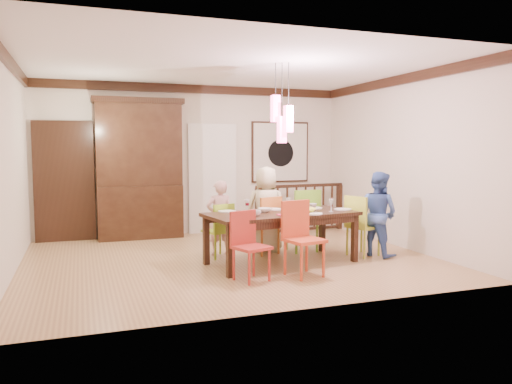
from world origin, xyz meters
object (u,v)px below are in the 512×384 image
object	(u,v)px
balustrade	(301,207)
person_far_mid	(266,209)
dining_table	(281,218)
china_hutch	(139,169)
person_far_left	(220,218)
person_end_right	(378,214)
chair_end_right	(363,221)
chair_far_left	(218,226)

from	to	relation	value
balustrade	person_far_mid	xyz separation A→B (m)	(-1.35, -1.60, 0.20)
dining_table	balustrade	bearing A→B (deg)	51.75
dining_table	person_far_mid	size ratio (longest dim) A/B	1.66
china_hutch	balustrade	world-z (taller)	china_hutch
dining_table	person_far_mid	xyz separation A→B (m)	(0.07, 0.81, 0.03)
person_far_left	person_end_right	size ratio (longest dim) A/B	0.89
china_hutch	person_end_right	size ratio (longest dim) A/B	1.97
chair_end_right	person_far_mid	xyz separation A→B (m)	(-1.34, 0.76, 0.15)
china_hutch	chair_far_left	bearing A→B (deg)	-65.66
chair_end_right	china_hutch	world-z (taller)	china_hutch
china_hutch	person_end_right	world-z (taller)	china_hutch
dining_table	person_far_mid	world-z (taller)	person_far_mid
person_end_right	person_far_mid	bearing A→B (deg)	37.68
china_hutch	person_end_right	distance (m)	4.40
dining_table	balustrade	distance (m)	2.80
person_far_left	person_end_right	distance (m)	2.48
chair_far_left	person_end_right	world-z (taller)	person_end_right
dining_table	person_far_left	distance (m)	1.11
chair_end_right	balustrade	size ratio (longest dim) A/B	0.47
person_far_mid	person_end_right	world-z (taller)	person_far_mid
chair_end_right	person_far_left	world-z (taller)	person_far_left
person_far_left	dining_table	bearing A→B (deg)	130.02
balustrade	person_end_right	xyz separation A→B (m)	(0.20, -2.45, 0.16)
china_hutch	dining_table	bearing A→B (deg)	-58.11
dining_table	chair_end_right	distance (m)	1.42
chair_end_right	person_far_mid	distance (m)	1.55
person_end_right	chair_end_right	bearing A→B (deg)	42.24
person_far_mid	person_end_right	size ratio (longest dim) A/B	1.05
dining_table	china_hutch	size ratio (longest dim) A/B	0.89
dining_table	china_hutch	bearing A→B (deg)	114.11
dining_table	china_hutch	xyz separation A→B (m)	(-1.72, 2.76, 0.63)
chair_far_left	chair_end_right	size ratio (longest dim) A/B	0.89
person_far_mid	person_end_right	bearing A→B (deg)	160.19
chair_far_left	person_far_mid	xyz separation A→B (m)	(0.85, 0.13, 0.21)
chair_end_right	balustrade	bearing A→B (deg)	-19.36
dining_table	person_far_left	world-z (taller)	person_far_left
chair_far_left	person_far_mid	size ratio (longest dim) A/B	0.60
chair_far_left	person_end_right	xyz separation A→B (m)	(2.39, -0.73, 0.18)
dining_table	chair_far_left	distance (m)	1.06
balustrade	person_end_right	bearing A→B (deg)	-90.25
person_far_left	person_end_right	bearing A→B (deg)	159.67
chair_end_right	chair_far_left	bearing A→B (deg)	54.66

